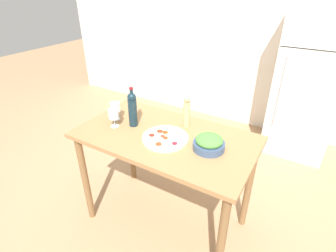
{
  "coord_description": "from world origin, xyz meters",
  "views": [
    {
      "loc": [
        0.88,
        -1.43,
        1.92
      ],
      "look_at": [
        0.0,
        0.04,
        0.96
      ],
      "focal_mm": 28.0,
      "sensor_mm": 36.0,
      "label": 1
    }
  ],
  "objects": [
    {
      "name": "wine_bottle",
      "position": [
        -0.3,
        -0.0,
        1.05
      ],
      "size": [
        0.07,
        0.07,
        0.32
      ],
      "color": "#142833",
      "rests_on": "prep_counter"
    },
    {
      "name": "homemade_pizza",
      "position": [
        0.03,
        -0.06,
        0.92
      ],
      "size": [
        0.34,
        0.34,
        0.03
      ],
      "color": "beige",
      "rests_on": "prep_counter"
    },
    {
      "name": "wine_glass_far",
      "position": [
        -0.48,
        0.01,
        1.0
      ],
      "size": [
        0.08,
        0.08,
        0.15
      ],
      "color": "silver",
      "rests_on": "prep_counter"
    },
    {
      "name": "prep_counter",
      "position": [
        0.0,
        0.0,
        0.78
      ],
      "size": [
        1.34,
        0.75,
        0.9
      ],
      "color": "olive",
      "rests_on": "ground_plane"
    },
    {
      "name": "ground_plane",
      "position": [
        0.0,
        0.0,
        0.0
      ],
      "size": [
        14.0,
        14.0,
        0.0
      ],
      "primitive_type": "plane",
      "color": "#9E7A56"
    },
    {
      "name": "salad_bowl",
      "position": [
        0.35,
        -0.01,
        0.95
      ],
      "size": [
        0.22,
        0.22,
        0.11
      ],
      "color": "#384C6B",
      "rests_on": "prep_counter"
    },
    {
      "name": "wine_glass_near",
      "position": [
        -0.42,
        -0.09,
        1.0
      ],
      "size": [
        0.08,
        0.08,
        0.15
      ],
      "color": "silver",
      "rests_on": "prep_counter"
    },
    {
      "name": "refrigerator",
      "position": [
        0.8,
        1.85,
        0.92
      ],
      "size": [
        0.7,
        0.65,
        1.83
      ],
      "color": "white",
      "rests_on": "ground_plane"
    },
    {
      "name": "wall_back",
      "position": [
        -0.0,
        2.21,
        1.3
      ],
      "size": [
        6.4,
        0.08,
        2.6
      ],
      "color": "silver",
      "rests_on": "ground_plane"
    },
    {
      "name": "pepper_mill",
      "position": [
        0.07,
        0.2,
        1.02
      ],
      "size": [
        0.05,
        0.05,
        0.25
      ],
      "color": "tan",
      "rests_on": "prep_counter"
    }
  ]
}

